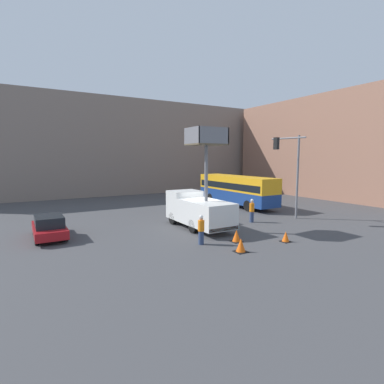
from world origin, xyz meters
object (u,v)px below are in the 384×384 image
city_bus (236,188)px  traffic_cone_near_truck (286,237)px  road_worker_directing (252,211)px  parked_car_curbside (49,227)px  utility_truck (198,207)px  traffic_cone_far_side (241,245)px  traffic_light_pole (291,164)px  traffic_cone_mid_road (236,236)px  road_worker_near_truck (201,230)px

city_bus → traffic_cone_near_truck: 13.80m
road_worker_directing → parked_car_curbside: size_ratio=0.43×
utility_truck → city_bus: bearing=37.1°
road_worker_directing → traffic_cone_far_side: size_ratio=2.43×
traffic_light_pole → road_worker_directing: traffic_light_pole is taller
traffic_light_pole → traffic_cone_mid_road: size_ratio=9.26×
road_worker_near_truck → parked_car_curbside: road_worker_near_truck is taller
utility_truck → traffic_light_pole: bearing=-9.6°
traffic_light_pole → road_worker_directing: (-3.22, 0.88, -3.65)m
utility_truck → traffic_cone_far_side: bearing=-98.6°
traffic_light_pole → road_worker_near_truck: 10.78m
traffic_cone_mid_road → city_bus: bearing=51.6°
city_bus → utility_truck: bearing=122.2°
road_worker_near_truck → parked_car_curbside: 9.62m
utility_truck → traffic_cone_far_side: (-0.90, -5.89, -1.16)m
traffic_cone_near_truck → traffic_cone_mid_road: (-2.56, 1.51, 0.05)m
road_worker_directing → traffic_cone_mid_road: size_ratio=2.48×
traffic_cone_near_truck → traffic_cone_far_side: size_ratio=0.85×
city_bus → traffic_cone_near_truck: (-6.01, -12.32, -1.54)m
traffic_light_pole → traffic_cone_near_truck: bearing=-139.6°
city_bus → traffic_cone_mid_road: size_ratio=13.85×
traffic_cone_mid_road → parked_car_curbside: parked_car_curbside is taller
traffic_cone_near_truck → parked_car_curbside: 14.68m
city_bus → traffic_cone_near_truck: size_ratio=15.95×
city_bus → traffic_cone_mid_road: city_bus is taller
traffic_cone_near_truck → traffic_cone_far_side: bearing=-177.3°
utility_truck → road_worker_directing: size_ratio=3.82×
road_worker_directing → traffic_cone_far_side: 7.79m
utility_truck → traffic_light_pole: size_ratio=1.02×
utility_truck → road_worker_near_truck: utility_truck is taller
traffic_light_pole → traffic_cone_far_side: 10.74m
road_worker_directing → traffic_cone_far_side: road_worker_directing is taller
traffic_light_pole → parked_car_curbside: size_ratio=1.62×
road_worker_directing → traffic_cone_near_truck: size_ratio=2.86×
road_worker_near_truck → road_worker_directing: road_worker_directing is taller
road_worker_near_truck → traffic_cone_mid_road: bearing=66.9°
traffic_light_pole → road_worker_near_truck: bearing=-167.0°
city_bus → road_worker_directing: city_bus is taller
traffic_cone_near_truck → parked_car_curbside: (-12.27, 8.05, 0.44)m
utility_truck → road_worker_near_truck: bearing=-119.0°
city_bus → road_worker_near_truck: (-10.72, -10.21, -0.97)m
traffic_cone_near_truck → road_worker_directing: bearing=69.7°
city_bus → road_worker_near_truck: city_bus is taller
city_bus → traffic_cone_far_side: bearing=137.5°
utility_truck → traffic_cone_near_truck: utility_truck is taller
road_worker_near_truck → utility_truck: bearing=143.7°
road_worker_directing → traffic_cone_mid_road: bearing=48.0°
utility_truck → traffic_cone_mid_road: size_ratio=9.48×
utility_truck → road_worker_directing: bearing=-5.6°
traffic_light_pole → traffic_cone_near_truck: 8.01m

